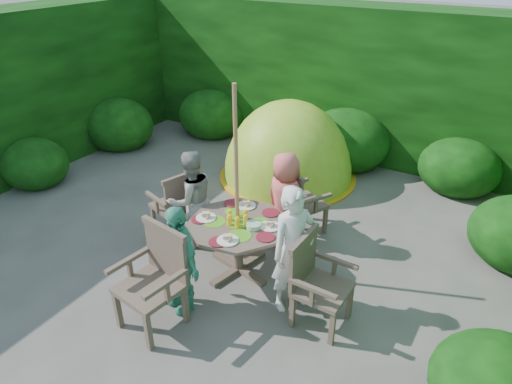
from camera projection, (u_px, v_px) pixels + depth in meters
The scene contains 13 objects.
ground at pixel (200, 252), 5.63m from camera, with size 60.00×60.00×0.00m, color #4D4B45.
hedge_enclosure at pixel (255, 124), 6.03m from camera, with size 9.00×9.00×2.50m.
patio_table at pixel (238, 231), 5.05m from camera, with size 1.36×1.36×0.79m.
parasol_pole at pixel (237, 187), 4.79m from camera, with size 0.04×0.04×2.20m, color #975F3C.
garden_chair_right at pixel (316, 281), 4.40m from camera, with size 0.51×0.56×0.91m.
garden_chair_left at pixel (177, 203), 5.76m from camera, with size 0.60×0.64×0.88m.
garden_chair_back at pixel (299, 200), 5.80m from camera, with size 0.69×0.66×0.89m.
garden_chair_front at pixel (155, 277), 4.37m from camera, with size 0.67×0.61×0.99m.
child_right at pixel (294, 250), 4.50m from camera, with size 0.50×0.33×1.38m, color silver.
child_left at pixel (191, 200), 5.50m from camera, with size 0.61×0.48×1.26m, color gray.
child_back at pixel (285, 200), 5.52m from camera, with size 0.60×0.39×1.23m, color #E1645D.
child_front at pixel (180, 259), 4.52m from camera, with size 0.70×0.29×1.20m, color #4CB394.
dome_tent at pixel (287, 177), 7.44m from camera, with size 2.21×2.21×2.52m.
Camera 1 is at (2.92, -3.59, 3.35)m, focal length 32.00 mm.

